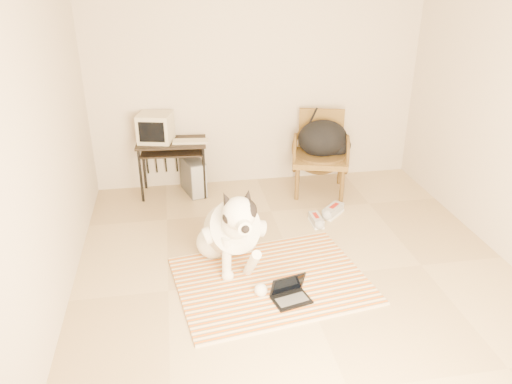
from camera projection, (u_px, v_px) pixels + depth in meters
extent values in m
plane|color=tan|center=(300.00, 278.00, 4.49)|extent=(4.50, 4.50, 0.00)
plane|color=beige|center=(257.00, 75.00, 5.93)|extent=(4.50, 0.00, 4.50)
plane|color=beige|center=(458.00, 321.00, 1.91)|extent=(4.50, 0.00, 4.50)
plane|color=beige|center=(39.00, 150.00, 3.61)|extent=(0.00, 4.50, 4.50)
cube|color=#D05B11|center=(292.00, 315.00, 4.01)|extent=(1.66, 0.49, 0.02)
cube|color=#457232|center=(281.00, 297.00, 4.23)|extent=(1.66, 0.49, 0.02)
cube|color=#784E92|center=(271.00, 280.00, 4.44)|extent=(1.66, 0.49, 0.02)
cube|color=gold|center=(262.00, 265.00, 4.66)|extent=(1.66, 0.49, 0.02)
cube|color=beige|center=(254.00, 252.00, 4.87)|extent=(1.66, 0.49, 0.02)
sphere|color=white|center=(212.00, 242.00, 4.75)|extent=(0.31, 0.31, 0.31)
sphere|color=white|center=(242.00, 238.00, 4.82)|extent=(0.31, 0.31, 0.31)
ellipsoid|color=white|center=(228.00, 239.00, 4.77)|extent=(0.38, 0.34, 0.31)
ellipsoid|color=white|center=(232.00, 229.00, 4.52)|extent=(0.45, 0.74, 0.66)
cylinder|color=silver|center=(231.00, 228.00, 4.53)|extent=(0.51, 0.64, 0.60)
sphere|color=white|center=(237.00, 225.00, 4.28)|extent=(0.26, 0.26, 0.26)
sphere|color=white|center=(239.00, 213.00, 4.13)|extent=(0.28, 0.28, 0.28)
ellipsoid|color=black|center=(244.00, 211.00, 4.13)|extent=(0.22, 0.24, 0.21)
cylinder|color=white|center=(243.00, 225.00, 4.04)|extent=(0.13, 0.16, 0.12)
sphere|color=black|center=(245.00, 229.00, 3.97)|extent=(0.07, 0.07, 0.07)
cone|color=black|center=(226.00, 200.00, 4.12)|extent=(0.14, 0.15, 0.18)
cone|color=black|center=(248.00, 197.00, 4.16)|extent=(0.14, 0.15, 0.18)
torus|color=silver|center=(237.00, 221.00, 4.25)|extent=(0.26, 0.16, 0.23)
cylinder|color=white|center=(227.00, 257.00, 4.38)|extent=(0.10, 0.13, 0.42)
cylinder|color=white|center=(252.00, 264.00, 4.33)|extent=(0.12, 0.39, 0.43)
sphere|color=white|center=(228.00, 276.00, 4.43)|extent=(0.11, 0.11, 0.11)
sphere|color=white|center=(261.00, 290.00, 4.23)|extent=(0.11, 0.11, 0.11)
cone|color=black|center=(220.00, 236.00, 5.05)|extent=(0.24, 0.42, 0.11)
cube|color=black|center=(291.00, 300.00, 4.16)|extent=(0.35, 0.28, 0.02)
cube|color=#47474A|center=(292.00, 300.00, 4.14)|extent=(0.28, 0.18, 0.00)
cube|color=black|center=(288.00, 284.00, 4.17)|extent=(0.31, 0.15, 0.20)
cube|color=black|center=(288.00, 285.00, 4.17)|extent=(0.28, 0.12, 0.18)
cube|color=black|center=(171.00, 142.00, 5.83)|extent=(0.83, 0.50, 0.03)
cube|color=black|center=(172.00, 152.00, 5.84)|extent=(0.73, 0.40, 0.02)
cylinder|color=black|center=(141.00, 176.00, 5.77)|extent=(0.03, 0.03, 0.64)
cylinder|color=black|center=(144.00, 164.00, 6.11)|extent=(0.03, 0.03, 0.64)
cylinder|color=black|center=(204.00, 174.00, 5.84)|extent=(0.03, 0.03, 0.64)
cylinder|color=black|center=(204.00, 162.00, 6.18)|extent=(0.03, 0.03, 0.64)
cube|color=#BDB094|center=(156.00, 127.00, 5.77)|extent=(0.44, 0.43, 0.33)
cube|color=black|center=(152.00, 132.00, 5.61)|extent=(0.29, 0.09, 0.23)
cube|color=#BDB094|center=(190.00, 141.00, 5.79)|extent=(0.42, 0.19, 0.03)
cube|color=#47474A|center=(193.00, 176.00, 6.05)|extent=(0.31, 0.49, 0.43)
cube|color=#A5A6AA|center=(199.00, 183.00, 5.86)|extent=(0.18, 0.06, 0.41)
cube|color=brown|center=(320.00, 159.00, 5.98)|extent=(0.78, 0.76, 0.07)
cylinder|color=#3D2910|center=(320.00, 155.00, 5.97)|extent=(0.59, 0.59, 0.04)
cube|color=brown|center=(321.00, 128.00, 6.11)|extent=(0.54, 0.19, 0.48)
cylinder|color=#3D2910|center=(297.00, 184.00, 5.87)|extent=(0.05, 0.05, 0.39)
cylinder|color=#3D2910|center=(298.00, 167.00, 6.34)|extent=(0.05, 0.05, 0.39)
cylinder|color=#3D2910|center=(342.00, 186.00, 5.82)|extent=(0.05, 0.05, 0.39)
cylinder|color=#3D2910|center=(340.00, 169.00, 6.29)|extent=(0.05, 0.05, 0.39)
ellipsoid|color=black|center=(323.00, 138.00, 5.94)|extent=(0.60, 0.49, 0.44)
ellipsoid|color=black|center=(336.00, 145.00, 5.98)|extent=(0.37, 0.30, 0.25)
cube|color=white|center=(316.00, 223.00, 5.40)|extent=(0.11, 0.27, 0.03)
cube|color=gray|center=(316.00, 220.00, 5.38)|extent=(0.11, 0.26, 0.09)
cube|color=maroon|center=(316.00, 217.00, 5.37)|extent=(0.05, 0.14, 0.02)
cube|color=white|center=(333.00, 214.00, 5.58)|extent=(0.31, 0.31, 0.03)
cube|color=gray|center=(333.00, 210.00, 5.57)|extent=(0.30, 0.30, 0.10)
cube|color=maroon|center=(333.00, 207.00, 5.55)|extent=(0.15, 0.15, 0.02)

